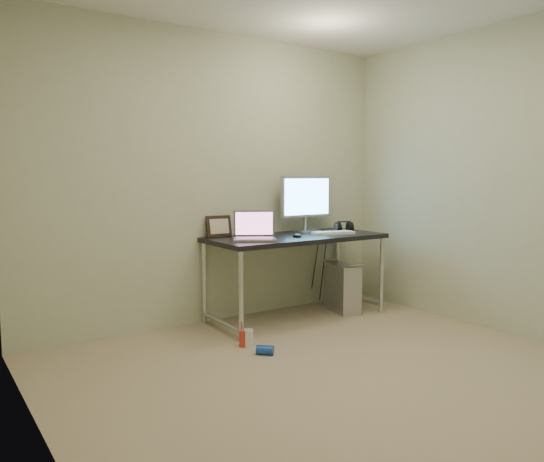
{
  "coord_description": "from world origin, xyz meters",
  "views": [
    {
      "loc": [
        -2.22,
        -2.36,
        1.28
      ],
      "look_at": [
        0.1,
        1.05,
        0.85
      ],
      "focal_mm": 35.0,
      "sensor_mm": 36.0,
      "label": 1
    }
  ],
  "objects": [
    {
      "name": "floor",
      "position": [
        0.0,
        0.0,
        0.0
      ],
      "size": [
        3.5,
        3.5,
        0.0
      ],
      "primitive_type": "plane",
      "color": "tan",
      "rests_on": "ground"
    },
    {
      "name": "wall_back",
      "position": [
        0.0,
        1.75,
        1.25
      ],
      "size": [
        3.5,
        0.02,
        2.5
      ],
      "primitive_type": "cube",
      "color": "beige",
      "rests_on": "ground"
    },
    {
      "name": "wall_left",
      "position": [
        -1.75,
        0.0,
        1.25
      ],
      "size": [
        0.02,
        3.5,
        2.5
      ],
      "primitive_type": "cube",
      "color": "beige",
      "rests_on": "ground"
    },
    {
      "name": "wall_right",
      "position": [
        1.75,
        0.0,
        1.25
      ],
      "size": [
        0.02,
        3.5,
        2.5
      ],
      "primitive_type": "cube",
      "color": "beige",
      "rests_on": "ground"
    },
    {
      "name": "desk",
      "position": [
        0.6,
        1.4,
        0.67
      ],
      "size": [
        1.6,
        0.7,
        0.75
      ],
      "color": "black",
      "rests_on": "ground"
    },
    {
      "name": "tower_computer",
      "position": [
        1.11,
        1.35,
        0.23
      ],
      "size": [
        0.3,
        0.46,
        0.48
      ],
      "rotation": [
        0.0,
        0.0,
        -0.27
      ],
      "color": "silver",
      "rests_on": "ground"
    },
    {
      "name": "cable_a",
      "position": [
        1.06,
        1.7,
        0.4
      ],
      "size": [
        0.01,
        0.16,
        0.69
      ],
      "primitive_type": "cylinder",
      "rotation": [
        0.21,
        0.0,
        0.0
      ],
      "color": "black",
      "rests_on": "ground"
    },
    {
      "name": "cable_b",
      "position": [
        1.15,
        1.68,
        0.38
      ],
      "size": [
        0.02,
        0.11,
        0.71
      ],
      "primitive_type": "cylinder",
      "rotation": [
        0.14,
        0.0,
        0.09
      ],
      "color": "black",
      "rests_on": "ground"
    },
    {
      "name": "can_red",
      "position": [
        -0.21,
        0.97,
        0.06
      ],
      "size": [
        0.07,
        0.07,
        0.12
      ],
      "primitive_type": "cylinder",
      "rotation": [
        0.0,
        0.0,
        -0.03
      ],
      "color": "red",
      "rests_on": "ground"
    },
    {
      "name": "can_white",
      "position": [
        -0.18,
        0.95,
        0.07
      ],
      "size": [
        0.08,
        0.08,
        0.13
      ],
      "primitive_type": "cylinder",
      "rotation": [
        0.0,
        0.0,
        0.07
      ],
      "color": "white",
      "rests_on": "ground"
    },
    {
      "name": "can_blue",
      "position": [
        -0.18,
        0.72,
        0.03
      ],
      "size": [
        0.14,
        0.14,
        0.07
      ],
      "primitive_type": "cylinder",
      "rotation": [
        1.57,
        0.0,
        0.79
      ],
      "color": "#1D43AB",
      "rests_on": "ground"
    },
    {
      "name": "laptop",
      "position": [
        0.12,
        1.34,
        0.81
      ],
      "size": [
        0.44,
        0.42,
        0.24
      ],
      "rotation": [
        0.0,
        0.0,
        -0.54
      ],
      "color": "#ACADB3",
      "rests_on": "desk"
    },
    {
      "name": "monitor",
      "position": [
        0.87,
        1.61,
        1.06
      ],
      "size": [
        0.56,
        0.16,
        0.53
      ],
      "rotation": [
        0.0,
        0.0,
        0.0
      ],
      "color": "#ACADB3",
      "rests_on": "desk"
    },
    {
      "name": "keyboard",
      "position": [
        0.95,
        1.3,
        0.76
      ],
      "size": [
        0.41,
        0.21,
        0.02
      ],
      "primitive_type": "cube",
      "rotation": [
        0.0,
        0.0,
        -0.22
      ],
      "color": "white",
      "rests_on": "desk"
    },
    {
      "name": "mouse_right",
      "position": [
        1.13,
        1.28,
        0.77
      ],
      "size": [
        0.07,
        0.12,
        0.04
      ],
      "primitive_type": "ellipsoid",
      "rotation": [
        0.0,
        0.0,
        -0.02
      ],
      "color": "black",
      "rests_on": "desk"
    },
    {
      "name": "mouse_left",
      "position": [
        0.53,
        1.29,
        0.77
      ],
      "size": [
        0.09,
        0.12,
        0.04
      ],
      "primitive_type": "ellipsoid",
      "rotation": [
        0.0,
        0.0,
        -0.24
      ],
      "color": "black",
      "rests_on": "desk"
    },
    {
      "name": "headphones",
      "position": [
        1.24,
        1.49,
        0.78
      ],
      "size": [
        0.2,
        0.11,
        0.12
      ],
      "rotation": [
        0.0,
        0.0,
        -0.31
      ],
      "color": "black",
      "rests_on": "desk"
    },
    {
      "name": "picture_frame",
      "position": [
        -0.02,
        1.7,
        0.84
      ],
      "size": [
        0.24,
        0.08,
        0.19
      ],
      "primitive_type": "cube",
      "rotation": [
        -0.21,
        0.0,
        -0.07
      ],
      "color": "black",
      "rests_on": "desk"
    },
    {
      "name": "webcam",
      "position": [
        0.24,
        1.67,
        0.84
      ],
      "size": [
        0.04,
        0.03,
        0.12
      ],
      "rotation": [
        0.0,
        0.0,
        0.09
      ],
      "color": "silver",
      "rests_on": "desk"
    }
  ]
}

